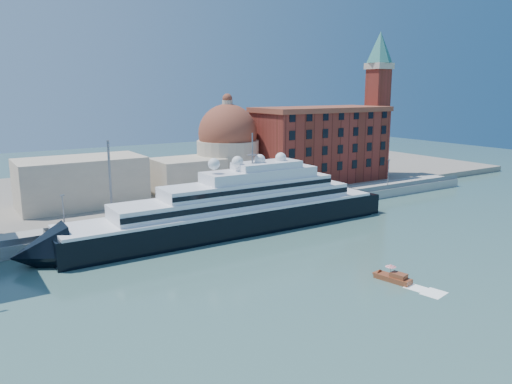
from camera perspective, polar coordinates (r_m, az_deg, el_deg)
ground at (r=89.60m, az=2.93°, el=-8.35°), size 400.00×400.00×0.00m
quay at (r=117.29m, az=-6.76°, el=-2.92°), size 180.00×10.00×2.50m
land at (r=154.41m, az=-13.44°, el=0.30°), size 260.00×72.00×2.00m
quay_fence at (r=112.91m, az=-5.78°, el=-2.50°), size 180.00×0.10×1.20m
superyacht at (r=107.22m, az=-4.01°, el=-2.57°), size 83.55×11.58×24.97m
water_taxi at (r=85.18m, az=15.47°, el=-9.37°), size 3.24×6.34×2.88m
warehouse at (r=158.10m, az=7.42°, el=5.47°), size 43.00×19.00×23.25m
campanile at (r=173.61m, az=13.74°, el=10.74°), size 8.40×8.40×47.00m
church at (r=139.16m, az=-8.77°, el=3.40°), size 66.00×18.00×25.50m
lamp_posts at (r=109.03m, az=-12.46°, el=0.40°), size 120.80×2.40×18.00m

